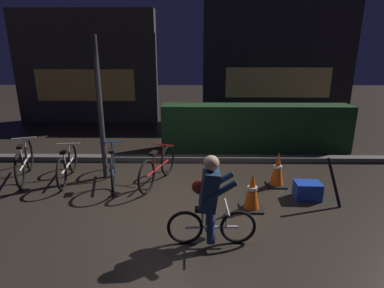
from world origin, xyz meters
The scene contains 15 objects.
ground_plane centered at (0.00, 0.00, 0.00)m, with size 40.00×40.00×0.00m, color #2D261E.
sidewalk_curb centered at (0.00, 2.20, 0.06)m, with size 12.00×0.24×0.12m, color #56544F.
hedge_row centered at (1.80, 3.10, 0.60)m, with size 4.80×0.70×1.20m, color #19381C.
storefront_left centered at (-3.66, 6.50, 1.94)m, with size 5.00×0.54×3.90m.
storefront_right centered at (3.31, 7.20, 2.37)m, with size 5.57×0.54×4.77m.
street_post centered at (-1.58, 1.20, 1.39)m, with size 0.10×0.10×2.78m, color #2D2D33.
parked_bike_leftmost centered at (-3.18, 1.12, 0.36)m, with size 0.62×1.63×0.79m.
parked_bike_left_mid centered at (-2.29, 1.04, 0.32)m, with size 0.46×1.51×0.70m.
parked_bike_center_left centered at (-1.35, 0.94, 0.35)m, with size 0.52×1.63×0.77m.
parked_bike_center_right centered at (-0.47, 0.92, 0.33)m, with size 0.58×1.51×0.73m.
traffic_cone_near centered at (1.18, -0.10, 0.31)m, with size 0.36×0.36×0.65m.
traffic_cone_far centered at (1.83, 0.84, 0.33)m, with size 0.36×0.36×0.67m.
blue_crate centered at (2.23, 0.30, 0.15)m, with size 0.44×0.32×0.30m, color #193DB7.
cyclist centered at (0.46, -1.02, 0.63)m, with size 1.19×0.51×1.25m.
closed_umbrella centered at (2.55, 0.05, 0.41)m, with size 0.05×0.05×0.85m, color black.
Camera 1 is at (0.27, -4.59, 2.46)m, focal length 28.46 mm.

